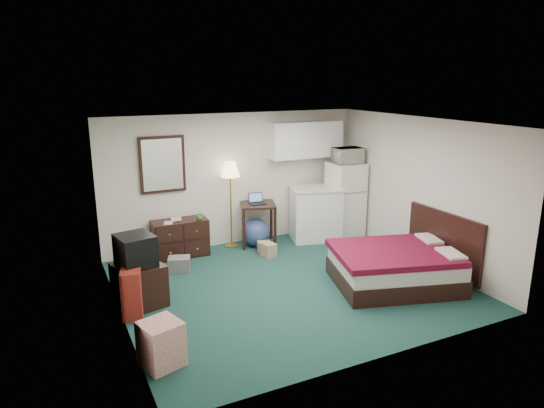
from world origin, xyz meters
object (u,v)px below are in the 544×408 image
kitchen_counter (315,214)px  bed (394,267)px  dresser (180,238)px  suitcase (132,292)px  floor_lamp (231,205)px  fridge (345,200)px  desk (258,224)px  tv_stand (139,285)px

kitchen_counter → bed: 2.46m
dresser → kitchen_counter: (2.67, -0.23, 0.17)m
dresser → suitcase: bearing=-120.7°
dresser → bed: (2.64, -2.68, -0.05)m
dresser → floor_lamp: 1.12m
fridge → bed: 2.47m
desk → tv_stand: (-2.55, -1.59, -0.11)m
dresser → desk: size_ratio=1.20×
floor_lamp → desk: (0.50, -0.12, -0.41)m
floor_lamp → fridge: floor_lamp is taller
desk → fridge: 1.84m
desk → kitchen_counter: (1.16, -0.18, 0.10)m
kitchen_counter → tv_stand: 3.98m
dresser → suitcase: (-1.19, -1.94, 0.00)m
desk → tv_stand: desk is taller
bed → fridge: bearing=90.7°
suitcase → desk: bearing=49.3°
desk → suitcase: bearing=-126.2°
floor_lamp → suitcase: (-2.20, -2.01, -0.48)m
floor_lamp → fridge: 2.32m
floor_lamp → fridge: bearing=-10.2°
dresser → tv_stand: dresser is taller
desk → bed: (1.13, -2.63, -0.12)m
floor_lamp → suitcase: floor_lamp is taller
tv_stand → dresser: bearing=44.1°
desk → tv_stand: 3.01m
fridge → suitcase: bearing=-159.8°
bed → desk: bearing=129.5°
dresser → desk: desk is taller
kitchen_counter → fridge: (0.62, -0.11, 0.24)m
dresser → desk: (1.51, -0.05, 0.07)m
dresser → suitcase: size_ratio=1.46×
dresser → tv_stand: bearing=-121.6°
dresser → floor_lamp: (1.01, 0.07, 0.48)m
tv_stand → desk: bearing=18.5°
fridge → tv_stand: bearing=-162.7°
bed → tv_stand: 3.83m
bed → suitcase: bearing=-174.7°
desk → bed: 2.87m
fridge → suitcase: (-4.48, -1.60, -0.42)m
fridge → bed: (-0.65, -2.34, -0.46)m
fridge → suitcase: size_ratio=2.24×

